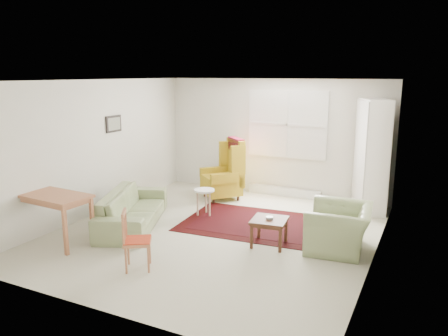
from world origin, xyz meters
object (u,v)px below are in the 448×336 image
at_px(armchair, 339,224).
at_px(cabinet, 372,156).
at_px(desk, 53,218).
at_px(desk_chair, 137,240).
at_px(coffee_table, 269,232).
at_px(stool, 204,202).
at_px(sofa, 133,202).
at_px(wingback_chair, 221,169).

bearing_deg(armchair, cabinet, 171.13).
relative_size(armchair, cabinet, 0.48).
distance_m(desk, desk_chair, 1.78).
xyz_separation_m(armchair, coffee_table, (-0.99, -0.32, -0.19)).
bearing_deg(stool, armchair, -11.63).
xyz_separation_m(stool, cabinet, (2.72, 1.62, 0.82)).
xyz_separation_m(sofa, stool, (0.86, 1.03, -0.17)).
height_order(cabinet, desk_chair, cabinet).
height_order(sofa, cabinet, cabinet).
relative_size(coffee_table, stool, 1.04).
bearing_deg(wingback_chair, sofa, -64.41).
height_order(sofa, coffee_table, sofa).
distance_m(coffee_table, cabinet, 2.84).
relative_size(wingback_chair, stool, 2.54).
bearing_deg(stool, desk_chair, -83.21).
height_order(armchair, wingback_chair, wingback_chair).
bearing_deg(cabinet, desk, -160.78).
bearing_deg(cabinet, stool, -172.34).
relative_size(sofa, wingback_chair, 1.62).
xyz_separation_m(cabinet, desk_chair, (-2.43, -4.03, -0.66)).
relative_size(armchair, stool, 2.05).
distance_m(armchair, coffee_table, 1.06).
bearing_deg(armchair, desk_chair, -56.34).
distance_m(wingback_chair, desk, 3.59).
height_order(stool, cabinet, cabinet).
height_order(sofa, stool, sofa).
distance_m(stool, cabinet, 3.27).
relative_size(armchair, desk, 0.84).
xyz_separation_m(armchair, desk_chair, (-2.30, -1.88, 0.01)).
bearing_deg(desk_chair, desk, 51.33).
xyz_separation_m(coffee_table, stool, (-1.60, 0.85, 0.04)).
xyz_separation_m(desk, desk_chair, (1.77, -0.20, 0.02)).
xyz_separation_m(wingback_chair, coffee_table, (1.81, -1.99, -0.43)).
distance_m(sofa, desk, 1.33).
xyz_separation_m(wingback_chair, desk_chair, (0.50, -3.55, -0.23)).
relative_size(stool, desk_chair, 0.61).
bearing_deg(coffee_table, wingback_chair, 132.36).
bearing_deg(stool, sofa, -129.83).
bearing_deg(sofa, armchair, -104.53).
bearing_deg(desk_chair, armchair, -83.05).
height_order(armchair, desk, armchair).
xyz_separation_m(sofa, coffee_table, (2.46, 0.18, -0.21)).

